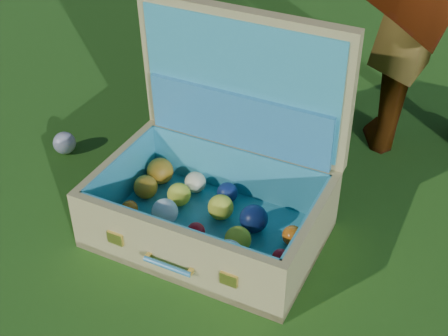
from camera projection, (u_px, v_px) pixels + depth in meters
ground at (189, 226)px, 1.71m from camera, size 60.00×60.00×0.00m
stray_ball at (64, 143)px, 1.98m from camera, size 0.07×0.07×0.07m
suitcase at (218, 174)px, 1.64m from camera, size 0.62×0.48×0.57m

